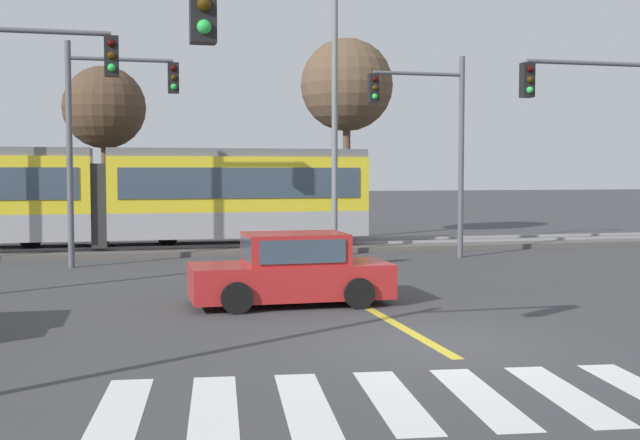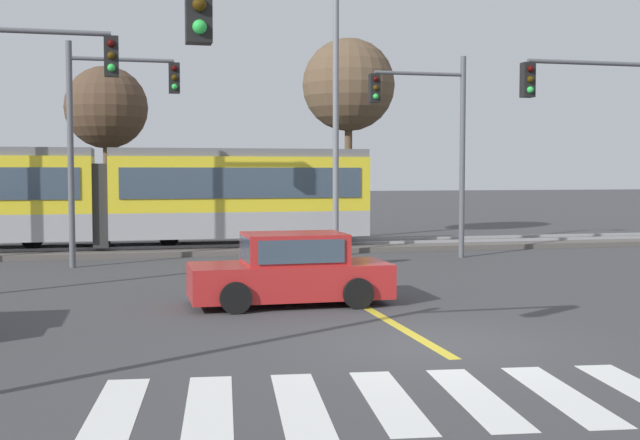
{
  "view_description": "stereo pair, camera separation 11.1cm",
  "coord_description": "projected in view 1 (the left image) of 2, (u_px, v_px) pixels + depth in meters",
  "views": [
    {
      "loc": [
        -4.8,
        -12.19,
        2.82
      ],
      "look_at": [
        -0.1,
        7.33,
        1.6
      ],
      "focal_mm": 45.0,
      "sensor_mm": 36.0,
      "label": 1
    },
    {
      "loc": [
        -4.69,
        -12.22,
        2.82
      ],
      "look_at": [
        -0.1,
        7.33,
        1.6
      ],
      "focal_mm": 45.0,
      "sensor_mm": 36.0,
      "label": 2
    }
  ],
  "objects": [
    {
      "name": "ground_plane",
      "position": [
        430.0,
        344.0,
        13.12
      ],
      "size": [
        200.0,
        200.0,
        0.0
      ],
      "primitive_type": "plane",
      "color": "#3D3D3F"
    },
    {
      "name": "track_bed",
      "position": [
        265.0,
        247.0,
        28.91
      ],
      "size": [
        120.0,
        4.0,
        0.18
      ],
      "primitive_type": "cube",
      "color": "#56514C",
      "rests_on": "ground"
    },
    {
      "name": "rail_near",
      "position": [
        268.0,
        245.0,
        28.21
      ],
      "size": [
        120.0,
        0.08,
        0.1
      ],
      "primitive_type": "cube",
      "color": "#939399",
      "rests_on": "track_bed"
    },
    {
      "name": "rail_far",
      "position": [
        261.0,
        242.0,
        29.6
      ],
      "size": [
        120.0,
        0.08,
        0.1
      ],
      "primitive_type": "cube",
      "color": "#939399",
      "rests_on": "track_bed"
    },
    {
      "name": "light_rail_tram",
      "position": [
        100.0,
        194.0,
        27.45
      ],
      "size": [
        18.5,
        2.64,
        3.43
      ],
      "color": "#9E9EA3",
      "rests_on": "track_bed"
    },
    {
      "name": "crosswalk_stripe_0",
      "position": [
        120.0,
        410.0,
        9.45
      ],
      "size": [
        0.87,
        2.84,
        0.01
      ],
      "primitive_type": "cube",
      "rotation": [
        0.0,
        0.0,
        -0.11
      ],
      "color": "silver",
      "rests_on": "ground"
    },
    {
      "name": "crosswalk_stripe_1",
      "position": [
        214.0,
        407.0,
        9.59
      ],
      "size": [
        0.87,
        2.84,
        0.01
      ],
      "primitive_type": "cube",
      "rotation": [
        0.0,
        0.0,
        -0.11
      ],
      "color": "silver",
      "rests_on": "ground"
    },
    {
      "name": "crosswalk_stripe_2",
      "position": [
        305.0,
        403.0,
        9.72
      ],
      "size": [
        0.87,
        2.84,
        0.01
      ],
      "primitive_type": "cube",
      "rotation": [
        0.0,
        0.0,
        -0.11
      ],
      "color": "silver",
      "rests_on": "ground"
    },
    {
      "name": "crosswalk_stripe_3",
      "position": [
        394.0,
        400.0,
        9.86
      ],
      "size": [
        0.87,
        2.84,
        0.01
      ],
      "primitive_type": "cube",
      "rotation": [
        0.0,
        0.0,
        -0.11
      ],
      "color": "silver",
      "rests_on": "ground"
    },
    {
      "name": "crosswalk_stripe_4",
      "position": [
        480.0,
        397.0,
        10.0
      ],
      "size": [
        0.87,
        2.84,
        0.01
      ],
      "primitive_type": "cube",
      "rotation": [
        0.0,
        0.0,
        -0.11
      ],
      "color": "silver",
      "rests_on": "ground"
    },
    {
      "name": "crosswalk_stripe_5",
      "position": [
        564.0,
        394.0,
        10.14
      ],
      "size": [
        0.87,
        2.84,
        0.01
      ],
      "primitive_type": "cube",
      "rotation": [
        0.0,
        0.0,
        -0.11
      ],
      "color": "silver",
      "rests_on": "ground"
    },
    {
      "name": "lane_centre_line",
      "position": [
        331.0,
        287.0,
        19.49
      ],
      "size": [
        0.2,
        15.43,
        0.01
      ],
      "primitive_type": "cube",
      "color": "gold",
      "rests_on": "ground"
    },
    {
      "name": "sedan_crossing",
      "position": [
        291.0,
        272.0,
        16.94
      ],
      "size": [
        4.21,
        1.94,
        1.52
      ],
      "color": "#B22323",
      "rests_on": "ground"
    },
    {
      "name": "traffic_light_far_left",
      "position": [
        105.0,
        122.0,
        23.45
      ],
      "size": [
        3.25,
        0.38,
        6.59
      ],
      "color": "#515459",
      "rests_on": "ground"
    },
    {
      "name": "traffic_light_far_right",
      "position": [
        432.0,
        129.0,
        25.79
      ],
      "size": [
        3.25,
        0.38,
        6.54
      ],
      "color": "#515459",
      "rests_on": "ground"
    },
    {
      "name": "traffic_light_near_left",
      "position": [
        15.0,
        86.0,
        9.45
      ],
      "size": [
        3.75,
        0.38,
        5.74
      ],
      "color": "#515459",
      "rests_on": "ground"
    },
    {
      "name": "traffic_light_mid_right",
      "position": [
        613.0,
        125.0,
        21.58
      ],
      "size": [
        4.25,
        0.38,
        6.07
      ],
      "color": "#515459",
      "rests_on": "ground"
    },
    {
      "name": "street_lamp_centre",
      "position": [
        341.0,
        92.0,
        26.44
      ],
      "size": [
        2.48,
        0.28,
        9.6
      ],
      "color": "slate",
      "rests_on": "ground"
    },
    {
      "name": "bare_tree_west",
      "position": [
        104.0,
        108.0,
        32.88
      ],
      "size": [
        3.38,
        3.38,
        7.14
      ],
      "color": "brown",
      "rests_on": "ground"
    },
    {
      "name": "bare_tree_east",
      "position": [
        347.0,
        86.0,
        33.65
      ],
      "size": [
        3.88,
        3.88,
        8.4
      ],
      "color": "brown",
      "rests_on": "ground"
    }
  ]
}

